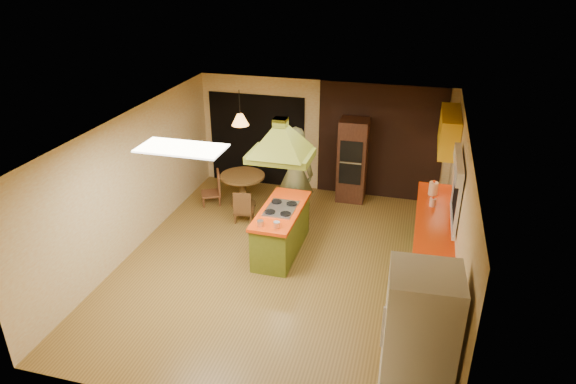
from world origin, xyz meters
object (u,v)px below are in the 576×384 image
(dining_table, at_px, (243,184))
(man, at_px, (295,175))
(kitchen_island, at_px, (281,230))
(canister_large, at_px, (433,189))
(wall_oven, at_px, (353,160))
(refrigerator, at_px, (418,343))

(dining_table, bearing_deg, man, -16.95)
(kitchen_island, relative_size, canister_large, 7.08)
(kitchen_island, bearing_deg, dining_table, 129.91)
(man, relative_size, canister_large, 8.18)
(kitchen_island, xyz_separation_m, wall_oven, (0.88, 2.50, 0.47))
(man, height_order, canister_large, man)
(wall_oven, relative_size, canister_large, 7.45)
(refrigerator, xyz_separation_m, dining_table, (-3.72, 4.54, -0.46))
(dining_table, bearing_deg, refrigerator, -50.66)
(kitchen_island, bearing_deg, man, 93.18)
(dining_table, bearing_deg, canister_large, -6.37)
(kitchen_island, xyz_separation_m, canister_large, (2.55, 1.15, 0.61))
(canister_large, bearing_deg, man, 178.85)
(kitchen_island, relative_size, dining_table, 1.84)
(kitchen_island, height_order, dining_table, kitchen_island)
(man, height_order, refrigerator, man)
(kitchen_island, distance_m, wall_oven, 2.69)
(man, bearing_deg, kitchen_island, 82.03)
(man, distance_m, dining_table, 1.38)
(man, relative_size, dining_table, 2.12)
(refrigerator, bearing_deg, canister_large, 85.24)
(man, distance_m, refrigerator, 4.85)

